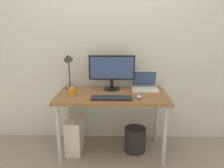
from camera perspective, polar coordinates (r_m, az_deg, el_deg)
name	(u,v)px	position (r m, az deg, el deg)	size (l,w,h in m)	color
ground_plane	(112,150)	(2.87, 0.00, -16.81)	(6.00, 6.00, 0.00)	gray
back_wall	(113,43)	(2.85, 0.22, 10.65)	(4.40, 0.04, 2.60)	silver
desk	(112,100)	(2.59, 0.00, -4.10)	(1.28, 0.66, 0.74)	brown
monitor	(112,70)	(2.70, -0.05, 3.63)	(0.56, 0.20, 0.43)	black
laptop	(144,85)	(2.78, 8.42, -0.19)	(0.32, 0.27, 0.23)	silver
desk_lamp	(68,63)	(2.75, -11.27, 5.40)	(0.11, 0.16, 0.47)	#333338
keyboard	(111,98)	(2.38, -0.20, -3.66)	(0.44, 0.14, 0.02)	#232328
mouse	(139,97)	(2.43, 6.94, -3.28)	(0.06, 0.09, 0.03)	#B2B2B7
coffee_mug	(72,91)	(2.54, -10.26, -1.88)	(0.11, 0.08, 0.09)	orange
computer_tower	(75,135)	(2.82, -9.65, -12.80)	(0.18, 0.36, 0.42)	silver
wastebasket	(135,139)	(2.81, 6.00, -14.07)	(0.26, 0.26, 0.30)	#232328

